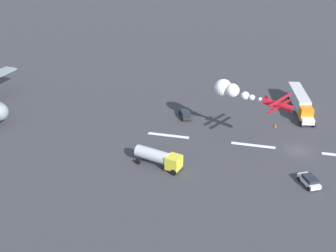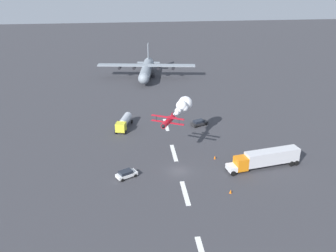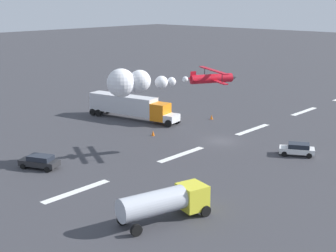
{
  "view_description": "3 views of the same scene",
  "coord_description": "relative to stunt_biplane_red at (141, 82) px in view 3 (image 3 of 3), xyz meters",
  "views": [
    {
      "loc": [
        6.91,
        69.87,
        38.49
      ],
      "look_at": [
        24.12,
        0.0,
        2.02
      ],
      "focal_mm": 45.6,
      "sensor_mm": 36.0,
      "label": 1
    },
    {
      "loc": [
        -64.3,
        9.7,
        38.36
      ],
      "look_at": [
        4.52,
        1.73,
        8.17
      ],
      "focal_mm": 39.18,
      "sensor_mm": 36.0,
      "label": 2
    },
    {
      "loc": [
        51.62,
        37.34,
        18.61
      ],
      "look_at": [
        8.69,
        -1.6,
        3.48
      ],
      "focal_mm": 52.39,
      "sensor_mm": 36.0,
      "label": 3
    }
  ],
  "objects": [
    {
      "name": "ground_plane",
      "position": [
        -12.44,
        2.38,
        -9.3
      ],
      "size": [
        440.0,
        440.0,
        0.0
      ],
      "primitive_type": "plane",
      "color": "#38383D",
      "rests_on": "ground"
    },
    {
      "name": "runway_stripe_2",
      "position": [
        -20.45,
        2.38,
        -9.3
      ],
      "size": [
        8.0,
        0.9,
        0.01
      ],
      "primitive_type": "cube",
      "color": "white",
      "rests_on": "ground"
    },
    {
      "name": "traffic_cone_near",
      "position": [
        -21.47,
        -5.92,
        -8.93
      ],
      "size": [
        0.44,
        0.44,
        0.75
      ],
      "primitive_type": "cone",
      "color": "orange",
      "rests_on": "ground"
    },
    {
      "name": "runway_stripe_3",
      "position": [
        -4.43,
        2.38,
        -9.3
      ],
      "size": [
        8.0,
        0.9,
        0.01
      ],
      "primitive_type": "cube",
      "color": "white",
      "rests_on": "ground"
    },
    {
      "name": "followme_car_yellow",
      "position": [
        10.1,
        -6.21,
        -8.49
      ],
      "size": [
        3.41,
        4.83,
        1.52
      ],
      "color": "#262628",
      "rests_on": "ground"
    },
    {
      "name": "runway_stripe_1",
      "position": [
        -36.46,
        2.38,
        -9.3
      ],
      "size": [
        8.0,
        0.9,
        0.01
      ],
      "primitive_type": "cube",
      "color": "white",
      "rests_on": "ground"
    },
    {
      "name": "runway_stripe_4",
      "position": [
        11.58,
        2.38,
        -9.3
      ],
      "size": [
        8.0,
        0.9,
        0.01
      ],
      "primitive_type": "cube",
      "color": "white",
      "rests_on": "ground"
    },
    {
      "name": "traffic_cone_far",
      "position": [
        -8.23,
        -6.1,
        -8.93
      ],
      "size": [
        0.44,
        0.44,
        0.75
      ],
      "primitive_type": "cone",
      "color": "orange",
      "rests_on": "ground"
    },
    {
      "name": "fuel_tanker_truck",
      "position": [
        10.53,
        13.38,
        -7.57
      ],
      "size": [
        8.56,
        4.76,
        2.9
      ],
      "color": "yellow",
      "rests_on": "ground"
    },
    {
      "name": "stunt_biplane_red",
      "position": [
        0.0,
        0.0,
        0.0
      ],
      "size": [
        14.84,
        10.23,
        3.28
      ],
      "color": "red"
    },
    {
      "name": "semi_truck_orange",
      "position": [
        -12.95,
        -15.61,
        -7.16
      ],
      "size": [
        5.64,
        16.02,
        3.7
      ],
      "color": "silver",
      "rests_on": "ground"
    },
    {
      "name": "airport_staff_sedan",
      "position": [
        -13.72,
        13.08,
        -8.49
      ],
      "size": [
        3.57,
        4.52,
        1.52
      ],
      "color": "white",
      "rests_on": "ground"
    }
  ]
}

